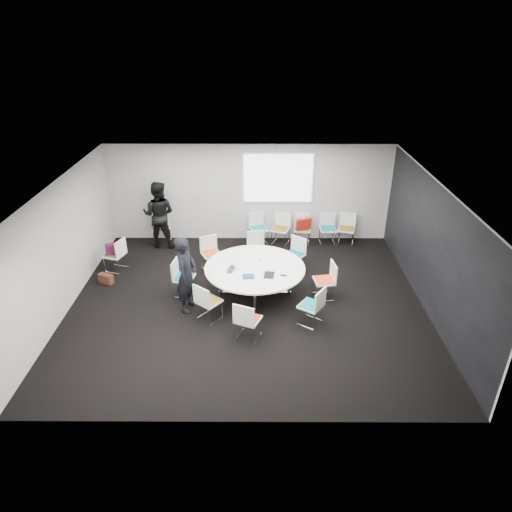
{
  "coord_description": "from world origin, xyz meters",
  "views": [
    {
      "loc": [
        0.24,
        -8.8,
        5.78
      ],
      "look_at": [
        0.2,
        0.4,
        1.0
      ],
      "focal_mm": 32.0,
      "sensor_mm": 36.0,
      "label": 1
    }
  ],
  "objects_px": {
    "person_back": "(159,214)",
    "brown_bag": "(106,279)",
    "chair_back_b": "(281,235)",
    "laptop": "(233,269)",
    "chair_ring_h": "(311,312)",
    "chair_ring_d": "(212,260)",
    "person_main": "(186,274)",
    "chair_ring_b": "(294,261)",
    "chair_ring_c": "(257,255)",
    "chair_ring_f": "(209,308)",
    "chair_spare_left": "(116,261)",
    "chair_ring_e": "(184,284)",
    "chair_person_back": "(162,234)",
    "chair_back_d": "(328,234)",
    "chair_back_e": "(346,234)",
    "conference_table": "(255,274)",
    "chair_ring_g": "(248,327)",
    "chair_ring_a": "(324,287)",
    "cup": "(260,259)",
    "maroon_bag": "(114,249)",
    "chair_back_c": "(302,234)",
    "chair_back_a": "(259,234)"
  },
  "relations": [
    {
      "from": "chair_back_e",
      "to": "conference_table",
      "type": "bearing_deg",
      "value": 62.93
    },
    {
      "from": "chair_ring_b",
      "to": "chair_ring_f",
      "type": "bearing_deg",
      "value": 85.78
    },
    {
      "from": "chair_back_d",
      "to": "laptop",
      "type": "height_order",
      "value": "chair_back_d"
    },
    {
      "from": "chair_back_b",
      "to": "person_main",
      "type": "xyz_separation_m",
      "value": [
        -2.2,
        -3.38,
        0.6
      ]
    },
    {
      "from": "chair_ring_f",
      "to": "person_main",
      "type": "bearing_deg",
      "value": -179.64
    },
    {
      "from": "chair_person_back",
      "to": "person_main",
      "type": "relative_size",
      "value": 0.5
    },
    {
      "from": "chair_ring_h",
      "to": "brown_bag",
      "type": "relative_size",
      "value": 2.44
    },
    {
      "from": "chair_back_c",
      "to": "cup",
      "type": "xyz_separation_m",
      "value": [
        -1.23,
        -2.47,
        0.5
      ]
    },
    {
      "from": "chair_back_b",
      "to": "person_back",
      "type": "height_order",
      "value": "person_back"
    },
    {
      "from": "chair_ring_e",
      "to": "brown_bag",
      "type": "relative_size",
      "value": 2.44
    },
    {
      "from": "chair_back_d",
      "to": "conference_table",
      "type": "bearing_deg",
      "value": 51.65
    },
    {
      "from": "laptop",
      "to": "chair_ring_h",
      "type": "bearing_deg",
      "value": -108.42
    },
    {
      "from": "chair_back_d",
      "to": "chair_person_back",
      "type": "distance_m",
      "value": 4.78
    },
    {
      "from": "chair_ring_h",
      "to": "person_back",
      "type": "xyz_separation_m",
      "value": [
        -3.89,
        3.79,
        0.67
      ]
    },
    {
      "from": "chair_ring_h",
      "to": "chair_ring_b",
      "type": "bearing_deg",
      "value": 39.42
    },
    {
      "from": "chair_ring_f",
      "to": "chair_ring_d",
      "type": "bearing_deg",
      "value": 132.64
    },
    {
      "from": "chair_back_e",
      "to": "person_back",
      "type": "distance_m",
      "value": 5.36
    },
    {
      "from": "chair_person_back",
      "to": "person_main",
      "type": "distance_m",
      "value": 3.67
    },
    {
      "from": "chair_back_d",
      "to": "chair_spare_left",
      "type": "xyz_separation_m",
      "value": [
        -5.66,
        -1.64,
        0.0
      ]
    },
    {
      "from": "chair_ring_a",
      "to": "chair_person_back",
      "type": "bearing_deg",
      "value": 47.55
    },
    {
      "from": "chair_ring_f",
      "to": "person_back",
      "type": "relative_size",
      "value": 0.46
    },
    {
      "from": "chair_back_b",
      "to": "laptop",
      "type": "distance_m",
      "value": 3.19
    },
    {
      "from": "chair_back_d",
      "to": "chair_back_e",
      "type": "bearing_deg",
      "value": 178.26
    },
    {
      "from": "chair_ring_f",
      "to": "chair_spare_left",
      "type": "relative_size",
      "value": 1.0
    },
    {
      "from": "chair_ring_e",
      "to": "chair_person_back",
      "type": "bearing_deg",
      "value": -151.06
    },
    {
      "from": "chair_ring_c",
      "to": "brown_bag",
      "type": "xyz_separation_m",
      "value": [
        -3.72,
        -1.0,
        -0.16
      ]
    },
    {
      "from": "chair_ring_b",
      "to": "chair_back_e",
      "type": "relative_size",
      "value": 1.0
    },
    {
      "from": "chair_ring_e",
      "to": "chair_back_d",
      "type": "xyz_separation_m",
      "value": [
        3.74,
        2.8,
        0.0
      ]
    },
    {
      "from": "chair_ring_e",
      "to": "chair_back_c",
      "type": "xyz_separation_m",
      "value": [
        3.0,
        2.8,
        0.0
      ]
    },
    {
      "from": "chair_ring_b",
      "to": "chair_back_a",
      "type": "relative_size",
      "value": 1.0
    },
    {
      "from": "chair_back_d",
      "to": "person_main",
      "type": "distance_m",
      "value": 4.96
    },
    {
      "from": "chair_ring_f",
      "to": "chair_ring_c",
      "type": "bearing_deg",
      "value": 106.73
    },
    {
      "from": "conference_table",
      "to": "chair_ring_g",
      "type": "distance_m",
      "value": 1.7
    },
    {
      "from": "person_back",
      "to": "brown_bag",
      "type": "height_order",
      "value": "person_back"
    },
    {
      "from": "chair_ring_e",
      "to": "chair_person_back",
      "type": "distance_m",
      "value": 2.99
    },
    {
      "from": "chair_ring_g",
      "to": "chair_back_b",
      "type": "relative_size",
      "value": 1.0
    },
    {
      "from": "person_main",
      "to": "chair_ring_b",
      "type": "bearing_deg",
      "value": -41.9
    },
    {
      "from": "chair_back_c",
      "to": "chair_ring_c",
      "type": "bearing_deg",
      "value": 49.49
    },
    {
      "from": "chair_ring_f",
      "to": "chair_spare_left",
      "type": "bearing_deg",
      "value": 179.27
    },
    {
      "from": "chair_ring_f",
      "to": "chair_ring_g",
      "type": "relative_size",
      "value": 1.0
    },
    {
      "from": "chair_ring_d",
      "to": "person_main",
      "type": "bearing_deg",
      "value": 53.09
    },
    {
      "from": "chair_back_e",
      "to": "brown_bag",
      "type": "xyz_separation_m",
      "value": [
        -6.28,
        -2.3,
        -0.16
      ]
    },
    {
      "from": "conference_table",
      "to": "chair_ring_b",
      "type": "height_order",
      "value": "chair_ring_b"
    },
    {
      "from": "chair_ring_a",
      "to": "cup",
      "type": "relative_size",
      "value": 9.78
    },
    {
      "from": "chair_ring_e",
      "to": "chair_ring_h",
      "type": "relative_size",
      "value": 1.0
    },
    {
      "from": "laptop",
      "to": "brown_bag",
      "type": "bearing_deg",
      "value": 91.34
    },
    {
      "from": "chair_ring_f",
      "to": "chair_back_d",
      "type": "distance_m",
      "value": 4.89
    },
    {
      "from": "chair_ring_g",
      "to": "chair_ring_f",
      "type": "bearing_deg",
      "value": 165.63
    },
    {
      "from": "chair_spare_left",
      "to": "maroon_bag",
      "type": "distance_m",
      "value": 0.34
    },
    {
      "from": "chair_ring_d",
      "to": "maroon_bag",
      "type": "height_order",
      "value": "chair_ring_d"
    }
  ]
}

